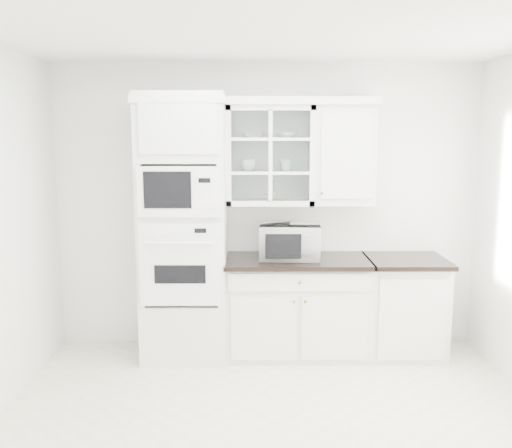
{
  "coord_description": "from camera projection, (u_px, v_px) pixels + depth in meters",
  "views": [
    {
      "loc": [
        -0.11,
        -3.67,
        2.07
      ],
      "look_at": [
        -0.1,
        1.05,
        1.3
      ],
      "focal_mm": 40.0,
      "sensor_mm": 36.0,
      "label": 1
    }
  ],
  "objects": [
    {
      "name": "oven_column",
      "position": [
        184.0,
        228.0,
        5.16
      ],
      "size": [
        0.76,
        0.68,
        2.4
      ],
      "color": "silver",
      "rests_on": "ground"
    },
    {
      "name": "cup_b",
      "position": [
        286.0,
        165.0,
        5.24
      ],
      "size": [
        0.14,
        0.14,
        0.11
      ],
      "primitive_type": "imported",
      "rotation": [
        0.0,
        0.0,
        -0.22
      ],
      "color": "white",
      "rests_on": "upper_cabinet_glass"
    },
    {
      "name": "ground",
      "position": [
        271.0,
        432.0,
        3.95
      ],
      "size": [
        4.0,
        3.5,
        0.01
      ],
      "primitive_type": "cube",
      "color": "beige",
      "rests_on": "ground"
    },
    {
      "name": "upper_cabinet_solid",
      "position": [
        344.0,
        155.0,
        5.22
      ],
      "size": [
        0.55,
        0.33,
        0.9
      ],
      "primitive_type": "cube",
      "color": "silver",
      "rests_on": "room_shell"
    },
    {
      "name": "room_shell",
      "position": [
        270.0,
        172.0,
        4.09
      ],
      "size": [
        4.0,
        3.5,
        2.7
      ],
      "color": "white",
      "rests_on": "ground"
    },
    {
      "name": "crown_molding",
      "position": [
        259.0,
        101.0,
        5.12
      ],
      "size": [
        2.14,
        0.38,
        0.07
      ],
      "primitive_type": "cube",
      "color": "white",
      "rests_on": "room_shell"
    },
    {
      "name": "bowl_a",
      "position": [
        253.0,
        135.0,
        5.19
      ],
      "size": [
        0.23,
        0.23,
        0.05
      ],
      "primitive_type": "imported",
      "rotation": [
        0.0,
        0.0,
        0.11
      ],
      "color": "white",
      "rests_on": "upper_cabinet_glass"
    },
    {
      "name": "extra_base_cabinet",
      "position": [
        404.0,
        306.0,
        5.31
      ],
      "size": [
        0.72,
        0.67,
        0.92
      ],
      "color": "silver",
      "rests_on": "ground"
    },
    {
      "name": "countertop_microwave",
      "position": [
        290.0,
        241.0,
        5.2
      ],
      "size": [
        0.57,
        0.49,
        0.32
      ],
      "primitive_type": "imported",
      "rotation": [
        0.0,
        0.0,
        3.08
      ],
      "color": "white",
      "rests_on": "base_cabinet_run"
    },
    {
      "name": "cup_a",
      "position": [
        249.0,
        165.0,
        5.23
      ],
      "size": [
        0.16,
        0.16,
        0.1
      ],
      "primitive_type": "imported",
      "rotation": [
        0.0,
        0.0,
        0.3
      ],
      "color": "white",
      "rests_on": "upper_cabinet_glass"
    },
    {
      "name": "base_cabinet_run",
      "position": [
        297.0,
        306.0,
        5.31
      ],
      "size": [
        1.32,
        0.67,
        0.92
      ],
      "color": "silver",
      "rests_on": "ground"
    },
    {
      "name": "upper_cabinet_glass",
      "position": [
        270.0,
        155.0,
        5.22
      ],
      "size": [
        0.8,
        0.33,
        0.9
      ],
      "color": "silver",
      "rests_on": "room_shell"
    },
    {
      "name": "bowl_b",
      "position": [
        286.0,
        135.0,
        5.18
      ],
      "size": [
        0.21,
        0.21,
        0.05
      ],
      "primitive_type": "imported",
      "rotation": [
        0.0,
        0.0,
        0.25
      ],
      "color": "white",
      "rests_on": "upper_cabinet_glass"
    }
  ]
}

